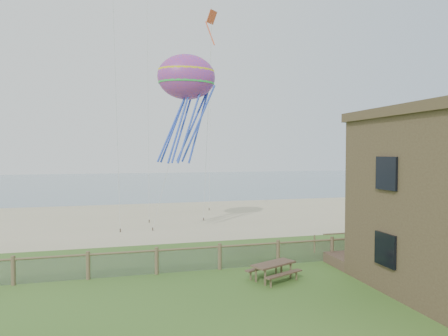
{
  "coord_description": "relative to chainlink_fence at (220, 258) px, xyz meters",
  "views": [
    {
      "loc": [
        -4.62,
        -12.38,
        5.59
      ],
      "look_at": [
        0.74,
        8.0,
        4.8
      ],
      "focal_mm": 32.0,
      "sensor_mm": 36.0,
      "label": 1
    }
  ],
  "objects": [
    {
      "name": "octopus_kite",
      "position": [
        -0.35,
        7.42,
        8.03
      ],
      "size": [
        4.04,
        3.16,
        7.55
      ],
      "primitive_type": null,
      "rotation": [
        0.0,
        0.0,
        0.17
      ],
      "color": "#FF4828"
    },
    {
      "name": "sand_beach",
      "position": [
        0.0,
        16.0,
        -0.55
      ],
      "size": [
        72.0,
        20.0,
        0.02
      ],
      "primitive_type": "cube",
      "color": "tan",
      "rests_on": "ground"
    },
    {
      "name": "picnic_table",
      "position": [
        1.9,
        -2.17,
        -0.12
      ],
      "size": [
        2.48,
        2.22,
        0.86
      ],
      "primitive_type": null,
      "rotation": [
        0.0,
        0.0,
        0.41
      ],
      "color": "brown",
      "rests_on": "ground"
    },
    {
      "name": "ground",
      "position": [
        0.0,
        -6.0,
        -0.55
      ],
      "size": [
        160.0,
        160.0,
        0.0
      ],
      "primitive_type": "plane",
      "color": "#31581E",
      "rests_on": "ground"
    },
    {
      "name": "ocean",
      "position": [
        0.0,
        60.0,
        -0.55
      ],
      "size": [
        160.0,
        68.0,
        0.02
      ],
      "primitive_type": "cube",
      "color": "slate",
      "rests_on": "ground"
    },
    {
      "name": "chainlink_fence",
      "position": [
        0.0,
        0.0,
        0.0
      ],
      "size": [
        36.2,
        0.2,
        1.25
      ],
      "primitive_type": null,
      "color": "brown",
      "rests_on": "ground"
    },
    {
      "name": "kite_red",
      "position": [
        1.88,
        9.78,
        14.18
      ],
      "size": [
        1.7,
        1.78,
        2.22
      ],
      "primitive_type": null,
      "rotation": [
        0.44,
        0.0,
        0.69
      ],
      "color": "#E65328"
    }
  ]
}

